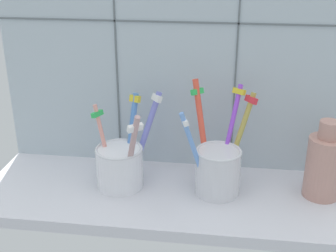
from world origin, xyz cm
name	(u,v)px	position (x,y,z in cm)	size (l,w,h in cm)	color
counter_slab	(167,197)	(0.00, 0.00, 1.00)	(64.00, 22.00, 2.00)	silver
tile_wall_back	(176,58)	(0.00, 12.00, 22.50)	(64.00, 2.20, 45.00)	#B2C1CC
toothbrush_cup_left	(121,163)	(-8.26, 1.44, 6.31)	(11.62, 12.02, 15.83)	white
toothbrush_cup_right	(218,167)	(8.43, 1.52, 6.76)	(12.57, 10.23, 18.60)	silver
ceramic_vase	(324,165)	(25.87, 2.57, 7.83)	(5.97, 5.97, 13.56)	tan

